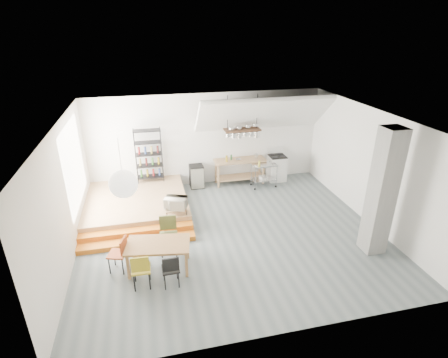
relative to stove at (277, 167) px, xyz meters
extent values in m
plane|color=slate|center=(-2.50, -3.16, -0.48)|extent=(8.00, 8.00, 0.00)
cube|color=silver|center=(-2.50, 0.34, 1.12)|extent=(8.00, 0.04, 3.20)
cube|color=silver|center=(-6.50, -3.16, 1.12)|extent=(0.04, 7.00, 3.20)
cube|color=silver|center=(1.50, -3.16, 1.12)|extent=(0.04, 7.00, 3.20)
cube|color=white|center=(-2.50, -3.16, 2.72)|extent=(8.00, 7.00, 0.02)
cube|color=white|center=(-0.70, -0.26, 2.07)|extent=(4.40, 1.44, 1.32)
cube|color=white|center=(-6.48, -1.66, 1.32)|extent=(0.02, 2.50, 2.20)
cube|color=#99784C|center=(-5.00, -1.16, -0.28)|extent=(3.00, 3.00, 0.40)
cube|color=#C66617|center=(-5.00, -3.11, -0.41)|extent=(3.00, 0.35, 0.13)
cube|color=#C66617|center=(-5.00, -2.76, -0.35)|extent=(3.00, 0.35, 0.27)
cube|color=slate|center=(0.80, -4.66, 1.12)|extent=(0.50, 0.50, 3.20)
cube|color=#99784C|center=(-1.40, -0.01, 0.40)|extent=(1.80, 0.60, 0.06)
cube|color=#99784C|center=(-1.40, -0.01, -0.23)|extent=(1.70, 0.55, 0.04)
cube|color=#99784C|center=(-0.58, 0.21, -0.05)|extent=(0.06, 0.06, 0.86)
cube|color=#99784C|center=(-2.22, 0.21, -0.05)|extent=(0.06, 0.06, 0.86)
cube|color=#99784C|center=(-0.58, -0.23, -0.05)|extent=(0.06, 0.06, 0.86)
cube|color=#99784C|center=(-2.22, -0.23, -0.05)|extent=(0.06, 0.06, 0.86)
cube|color=white|center=(0.00, -0.01, -0.03)|extent=(0.60, 0.60, 0.90)
cube|color=black|center=(0.00, -0.01, 0.44)|extent=(0.58, 0.58, 0.03)
cube|color=white|center=(0.00, 0.27, 0.57)|extent=(0.60, 0.05, 0.25)
cylinder|color=black|center=(0.14, 0.13, 0.46)|extent=(0.18, 0.18, 0.02)
cylinder|color=black|center=(-0.14, 0.13, 0.46)|extent=(0.18, 0.18, 0.02)
cylinder|color=black|center=(0.14, -0.15, 0.46)|extent=(0.18, 0.18, 0.02)
cylinder|color=black|center=(-0.14, -0.15, 0.46)|extent=(0.18, 0.18, 0.02)
cube|color=#3A2517|center=(-1.40, -0.21, 1.57)|extent=(1.20, 0.50, 0.05)
cylinder|color=black|center=(-1.90, -0.21, 2.14)|extent=(0.02, 0.02, 1.15)
cylinder|color=black|center=(-0.90, -0.21, 2.14)|extent=(0.02, 0.02, 1.15)
cylinder|color=silver|center=(-1.90, -0.26, 1.43)|extent=(0.16, 0.16, 0.12)
cylinder|color=silver|center=(-1.70, -0.26, 1.41)|extent=(0.20, 0.20, 0.16)
cylinder|color=silver|center=(-1.50, -0.26, 1.39)|extent=(0.16, 0.16, 0.20)
cylinder|color=silver|center=(-1.30, -0.26, 1.43)|extent=(0.20, 0.20, 0.12)
cylinder|color=silver|center=(-1.10, -0.26, 1.41)|extent=(0.16, 0.16, 0.16)
cylinder|color=silver|center=(-0.90, -0.26, 1.39)|extent=(0.20, 0.20, 0.20)
cylinder|color=black|center=(-4.08, 0.22, 0.82)|extent=(0.02, 0.02, 1.80)
cylinder|color=black|center=(-4.92, 0.22, 0.82)|extent=(0.02, 0.02, 1.80)
cylinder|color=black|center=(-4.08, -0.14, 0.82)|extent=(0.02, 0.02, 1.80)
cylinder|color=black|center=(-4.92, -0.14, 0.82)|extent=(0.02, 0.02, 1.80)
cube|color=black|center=(-4.50, 0.04, 0.07)|extent=(0.88, 0.38, 0.02)
cube|color=black|center=(-4.50, 0.04, 0.47)|extent=(0.88, 0.38, 0.02)
cube|color=black|center=(-4.50, 0.04, 0.87)|extent=(0.88, 0.38, 0.02)
cube|color=black|center=(-4.50, 0.04, 1.27)|extent=(0.88, 0.38, 0.02)
cube|color=black|center=(-4.50, 0.04, 1.67)|extent=(0.88, 0.38, 0.03)
cylinder|color=#3F8033|center=(-4.50, 0.04, 0.21)|extent=(0.07, 0.07, 0.24)
cylinder|color=olive|center=(-4.50, 0.04, 0.61)|extent=(0.07, 0.07, 0.24)
cylinder|color=maroon|center=(-4.50, 0.04, 1.01)|extent=(0.07, 0.07, 0.24)
cube|color=#99784C|center=(-3.90, -2.41, 0.07)|extent=(0.60, 0.40, 0.03)
cylinder|color=black|center=(-3.63, -2.24, -0.01)|extent=(0.02, 0.02, 0.13)
cylinder|color=black|center=(-4.17, -2.24, -0.01)|extent=(0.02, 0.02, 0.13)
cylinder|color=black|center=(-3.63, -2.58, -0.01)|extent=(0.02, 0.02, 0.13)
cylinder|color=black|center=(-4.17, -2.58, -0.01)|extent=(0.02, 0.02, 0.13)
sphere|color=white|center=(-5.09, -4.11, 1.72)|extent=(0.60, 0.60, 0.60)
cube|color=olive|center=(-4.49, -4.21, 0.17)|extent=(1.54, 1.03, 0.05)
cube|color=olive|center=(-3.80, -3.98, -0.17)|extent=(0.07, 0.07, 0.63)
cube|color=olive|center=(-5.07, -3.77, -0.17)|extent=(0.07, 0.07, 0.63)
cube|color=olive|center=(-3.91, -4.65, -0.17)|extent=(0.07, 0.07, 0.63)
cube|color=olive|center=(-5.18, -4.44, -0.17)|extent=(0.07, 0.07, 0.63)
cube|color=#A08C1B|center=(-4.90, -4.73, -0.03)|extent=(0.41, 0.41, 0.04)
cube|color=#A08C1B|center=(-4.90, -4.91, 0.22)|extent=(0.38, 0.05, 0.35)
cylinder|color=black|center=(-5.06, -4.89, -0.26)|extent=(0.03, 0.03, 0.44)
cylinder|color=black|center=(-4.74, -4.90, -0.26)|extent=(0.03, 0.03, 0.44)
cylinder|color=black|center=(-5.05, -4.57, -0.26)|extent=(0.03, 0.03, 0.44)
cylinder|color=black|center=(-4.73, -4.58, -0.26)|extent=(0.03, 0.03, 0.44)
cube|color=black|center=(-4.28, -4.84, -0.06)|extent=(0.38, 0.38, 0.04)
cube|color=black|center=(-4.28, -5.00, 0.17)|extent=(0.35, 0.04, 0.32)
cylinder|color=black|center=(-4.42, -4.99, -0.28)|extent=(0.03, 0.03, 0.41)
cylinder|color=black|center=(-4.13, -4.98, -0.28)|extent=(0.03, 0.03, 0.41)
cylinder|color=black|center=(-4.43, -4.69, -0.28)|extent=(0.03, 0.03, 0.41)
cylinder|color=black|center=(-4.13, -4.68, -0.28)|extent=(0.03, 0.03, 0.41)
cube|color=#545B2B|center=(-4.22, -3.67, 0.01)|extent=(0.48, 0.48, 0.04)
cube|color=#545B2B|center=(-4.20, -3.47, 0.29)|extent=(0.42, 0.08, 0.38)
cylinder|color=black|center=(-4.03, -3.51, -0.24)|extent=(0.03, 0.03, 0.48)
cylinder|color=black|center=(-4.38, -3.47, -0.24)|extent=(0.03, 0.03, 0.48)
cylinder|color=black|center=(-4.07, -3.86, -0.24)|extent=(0.03, 0.03, 0.48)
cylinder|color=black|center=(-4.41, -3.82, -0.24)|extent=(0.03, 0.03, 0.48)
cube|color=#AD4218|center=(-5.42, -4.06, -0.04)|extent=(0.49, 0.49, 0.04)
cube|color=#AD4218|center=(-5.25, -4.11, 0.21)|extent=(0.15, 0.37, 0.34)
cylinder|color=black|center=(-5.32, -4.26, -0.26)|extent=(0.03, 0.03, 0.43)
cylinder|color=black|center=(-5.22, -3.96, -0.26)|extent=(0.03, 0.03, 0.43)
cylinder|color=black|center=(-5.62, -4.16, -0.26)|extent=(0.03, 0.03, 0.43)
cylinder|color=black|center=(-5.52, -3.86, -0.26)|extent=(0.03, 0.03, 0.43)
cube|color=silver|center=(-0.65, -0.46, 0.34)|extent=(0.86, 0.51, 0.04)
cube|color=silver|center=(-0.65, -0.46, -0.20)|extent=(0.86, 0.51, 0.03)
cylinder|color=silver|center=(-0.27, -0.23, -0.06)|extent=(0.03, 0.03, 0.80)
sphere|color=black|center=(-0.27, -0.23, -0.44)|extent=(0.07, 0.07, 0.07)
cylinder|color=silver|center=(-1.05, -0.27, -0.06)|extent=(0.03, 0.03, 0.80)
sphere|color=black|center=(-1.05, -0.27, -0.44)|extent=(0.07, 0.07, 0.07)
cylinder|color=silver|center=(-0.25, -0.64, -0.06)|extent=(0.03, 0.03, 0.80)
sphere|color=black|center=(-0.25, -0.64, -0.44)|extent=(0.07, 0.07, 0.07)
cylinder|color=silver|center=(-1.03, -0.68, -0.06)|extent=(0.03, 0.03, 0.80)
sphere|color=black|center=(-1.03, -0.68, -0.44)|extent=(0.07, 0.07, 0.07)
cube|color=black|center=(-2.94, 0.04, -0.08)|extent=(0.47, 0.47, 0.80)
imported|color=beige|center=(-3.90, -2.41, 0.25)|extent=(0.70, 0.59, 0.33)
imported|color=silver|center=(-1.47, -0.06, 0.45)|extent=(0.20, 0.20, 0.05)
camera|label=1|loc=(-4.53, -11.04, 4.78)|focal=28.00mm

